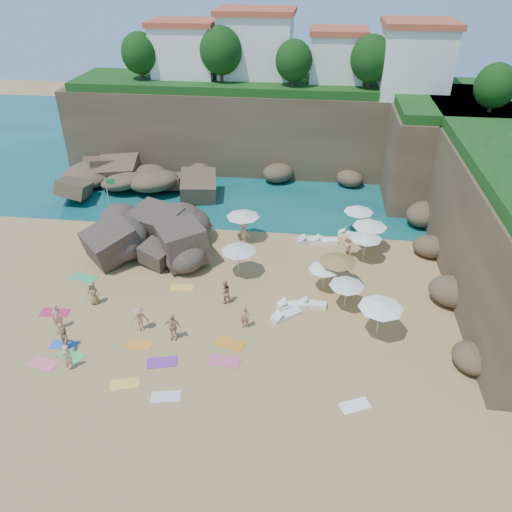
# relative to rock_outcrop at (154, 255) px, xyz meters

# --- Properties ---
(ground) EXTENTS (120.00, 120.00, 0.00)m
(ground) POSITION_rel_rock_outcrop_xyz_m (6.15, -5.43, 0.00)
(ground) COLOR tan
(ground) RESTS_ON ground
(seawater) EXTENTS (120.00, 120.00, 0.00)m
(seawater) POSITION_rel_rock_outcrop_xyz_m (6.15, 24.57, 0.00)
(seawater) COLOR #0C4751
(seawater) RESTS_ON ground
(cliff_back) EXTENTS (44.00, 8.00, 8.00)m
(cliff_back) POSITION_rel_rock_outcrop_xyz_m (8.15, 19.57, 4.00)
(cliff_back) COLOR brown
(cliff_back) RESTS_ON ground
(cliff_right) EXTENTS (8.00, 30.00, 8.00)m
(cliff_right) POSITION_rel_rock_outcrop_xyz_m (25.15, 2.57, 4.00)
(cliff_right) COLOR brown
(cliff_right) RESTS_ON ground
(cliff_corner) EXTENTS (10.00, 12.00, 8.00)m
(cliff_corner) POSITION_rel_rock_outcrop_xyz_m (23.15, 14.57, 4.00)
(cliff_corner) COLOR brown
(cliff_corner) RESTS_ON ground
(rock_promontory) EXTENTS (12.00, 7.00, 2.00)m
(rock_promontory) POSITION_rel_rock_outcrop_xyz_m (-4.85, 10.57, 0.00)
(rock_promontory) COLOR brown
(rock_promontory) RESTS_ON ground
(clifftop_buildings) EXTENTS (28.48, 9.48, 7.00)m
(clifftop_buildings) POSITION_rel_rock_outcrop_xyz_m (9.11, 20.36, 11.24)
(clifftop_buildings) COLOR white
(clifftop_buildings) RESTS_ON cliff_back
(clifftop_trees) EXTENTS (35.60, 23.82, 4.40)m
(clifftop_trees) POSITION_rel_rock_outcrop_xyz_m (10.93, 14.08, 11.26)
(clifftop_trees) COLOR #11380F
(clifftop_trees) RESTS_ON ground
(marina_masts) EXTENTS (3.10, 0.10, 6.00)m
(marina_masts) POSITION_rel_rock_outcrop_xyz_m (-10.35, 24.57, 3.00)
(marina_masts) COLOR white
(marina_masts) RESTS_ON ground
(rock_outcrop) EXTENTS (9.56, 8.16, 3.27)m
(rock_outcrop) POSITION_rel_rock_outcrop_xyz_m (0.00, 0.00, 0.00)
(rock_outcrop) COLOR brown
(rock_outcrop) RESTS_ON ground
(flag_pole) EXTENTS (0.78, 0.32, 4.10)m
(flag_pole) POSITION_rel_rock_outcrop_xyz_m (-4.90, 4.64, 2.62)
(flag_pole) COLOR silver
(flag_pole) RESTS_ON ground
(parasol_0) EXTENTS (2.61, 2.61, 2.47)m
(parasol_0) POSITION_rel_rock_outcrop_xyz_m (6.42, 3.14, 2.27)
(parasol_0) COLOR silver
(parasol_0) RESTS_ON ground
(parasol_1) EXTENTS (2.39, 2.39, 2.26)m
(parasol_1) POSITION_rel_rock_outcrop_xyz_m (15.43, 5.48, 2.07)
(parasol_1) COLOR silver
(parasol_1) RESTS_ON ground
(parasol_2) EXTENTS (2.06, 2.06, 1.94)m
(parasol_2) POSITION_rel_rock_outcrop_xyz_m (13.44, -1.81, 1.78)
(parasol_2) COLOR silver
(parasol_2) RESTS_ON ground
(parasol_3) EXTENTS (2.58, 2.58, 2.44)m
(parasol_3) POSITION_rel_rock_outcrop_xyz_m (16.11, 2.76, 2.24)
(parasol_3) COLOR silver
(parasol_3) RESTS_ON ground
(parasol_4) EXTENTS (2.38, 2.38, 2.25)m
(parasol_4) POSITION_rel_rock_outcrop_xyz_m (15.73, 1.16, 2.07)
(parasol_4) COLOR silver
(parasol_4) RESTS_ON ground
(parasol_5) EXTENTS (2.48, 2.48, 2.35)m
(parasol_5) POSITION_rel_rock_outcrop_xyz_m (6.84, -1.87, 2.15)
(parasol_5) COLOR silver
(parasol_5) RESTS_ON ground
(parasol_6) EXTENTS (2.57, 2.57, 2.43)m
(parasol_6) POSITION_rel_rock_outcrop_xyz_m (13.67, -2.51, 2.23)
(parasol_6) COLOR silver
(parasol_6) RESTS_ON ground
(parasol_8) EXTENTS (2.10, 2.10, 1.99)m
(parasol_8) POSITION_rel_rock_outcrop_xyz_m (12.79, -2.98, 1.82)
(parasol_8) COLOR silver
(parasol_8) RESTS_ON ground
(parasol_9) EXTENTS (2.64, 2.64, 2.50)m
(parasol_9) POSITION_rel_rock_outcrop_xyz_m (16.05, -7.36, 2.29)
(parasol_9) COLOR silver
(parasol_9) RESTS_ON ground
(parasol_11) EXTENTS (2.24, 2.24, 2.12)m
(parasol_11) POSITION_rel_rock_outcrop_xyz_m (14.20, -4.89, 1.94)
(parasol_11) COLOR silver
(parasol_11) RESTS_ON ground
(lounger_0) EXTENTS (2.13, 1.01, 0.32)m
(lounger_0) POSITION_rel_rock_outcrop_xyz_m (12.87, 3.41, 0.16)
(lounger_0) COLOR white
(lounger_0) RESTS_ON ground
(lounger_1) EXTENTS (1.92, 0.91, 0.29)m
(lounger_1) POSITION_rel_rock_outcrop_xyz_m (14.88, 4.76, 0.14)
(lounger_1) COLOR white
(lounger_1) RESTS_ON ground
(lounger_2) EXTENTS (2.17, 1.29, 0.32)m
(lounger_2) POSITION_rel_rock_outcrop_xyz_m (11.76, 3.40, 0.16)
(lounger_2) COLOR silver
(lounger_2) RESTS_ON ground
(lounger_3) EXTENTS (1.78, 0.73, 0.27)m
(lounger_3) POSITION_rel_rock_outcrop_xyz_m (12.20, -4.89, 0.13)
(lounger_3) COLOR white
(lounger_3) RESTS_ON ground
(lounger_4) EXTENTS (1.99, 1.08, 0.29)m
(lounger_4) POSITION_rel_rock_outcrop_xyz_m (10.85, -5.19, 0.15)
(lounger_4) COLOR white
(lounger_4) RESTS_ON ground
(lounger_5) EXTENTS (1.94, 1.78, 0.31)m
(lounger_5) POSITION_rel_rock_outcrop_xyz_m (10.56, -6.31, 0.15)
(lounger_5) COLOR white
(lounger_5) RESTS_ON ground
(towel_0) EXTENTS (1.56, 0.82, 0.03)m
(towel_0) POSITION_rel_rock_outcrop_xyz_m (-2.23, -10.52, 0.01)
(towel_0) COLOR blue
(towel_0) RESTS_ON ground
(towel_1) EXTENTS (1.68, 1.10, 0.03)m
(towel_1) POSITION_rel_rock_outcrop_xyz_m (-2.63, -12.14, 0.01)
(towel_1) COLOR #FF637C
(towel_1) RESTS_ON ground
(towel_2) EXTENTS (1.60, 0.87, 0.03)m
(towel_2) POSITION_rel_rock_outcrop_xyz_m (2.16, -9.94, 0.01)
(towel_2) COLOR orange
(towel_2) RESTS_ON ground
(towel_3) EXTENTS (1.78, 1.32, 0.03)m
(towel_3) POSITION_rel_rock_outcrop_xyz_m (-1.42, -11.31, 0.01)
(towel_3) COLOR #37C35C
(towel_3) RESTS_ON ground
(towel_4) EXTENTS (1.70, 1.19, 0.03)m
(towel_4) POSITION_rel_rock_outcrop_xyz_m (2.41, -13.02, 0.01)
(towel_4) COLOR yellow
(towel_4) RESTS_ON ground
(towel_5) EXTENTS (1.64, 1.03, 0.03)m
(towel_5) POSITION_rel_rock_outcrop_xyz_m (4.84, -13.62, 0.01)
(towel_5) COLOR silver
(towel_5) RESTS_ON ground
(towel_6) EXTENTS (1.86, 1.25, 0.03)m
(towel_6) POSITION_rel_rock_outcrop_xyz_m (3.93, -11.20, 0.02)
(towel_6) COLOR purple
(towel_6) RESTS_ON ground
(towel_7) EXTENTS (1.84, 0.99, 0.03)m
(towel_7) POSITION_rel_rock_outcrop_xyz_m (-4.16, -7.67, 0.02)
(towel_7) COLOR #C42246
(towel_7) RESTS_ON ground
(towel_9) EXTENTS (1.81, 0.99, 0.03)m
(towel_9) POSITION_rel_rock_outcrop_xyz_m (7.38, -10.67, 0.02)
(towel_9) COLOR #D4527B
(towel_9) RESTS_ON ground
(towel_10) EXTENTS (1.95, 1.34, 0.03)m
(towel_10) POSITION_rel_rock_outcrop_xyz_m (7.43, -9.17, 0.02)
(towel_10) COLOR orange
(towel_10) RESTS_ON ground
(towel_11) EXTENTS (1.93, 1.24, 0.03)m
(towel_11) POSITION_rel_rock_outcrop_xyz_m (-3.92, -3.68, 0.02)
(towel_11) COLOR #32B169
(towel_11) RESTS_ON ground
(towel_12) EXTENTS (1.65, 0.96, 0.03)m
(towel_12) POSITION_rel_rock_outcrop_xyz_m (3.22, -3.97, 0.01)
(towel_12) COLOR #FFB843
(towel_12) RESTS_ON ground
(towel_13) EXTENTS (1.71, 1.33, 0.03)m
(towel_13) POSITION_rel_rock_outcrop_xyz_m (14.55, -13.00, 0.01)
(towel_13) COLOR white
(towel_13) RESTS_ON ground
(person_stand_0) EXTENTS (0.74, 0.64, 1.72)m
(person_stand_0) POSITION_rel_rock_outcrop_xyz_m (-3.13, -9.06, 0.86)
(person_stand_0) COLOR tan
(person_stand_0) RESTS_ON ground
(person_stand_1) EXTENTS (1.02, 0.96, 1.68)m
(person_stand_1) POSITION_rel_rock_outcrop_xyz_m (6.47, -5.23, 0.84)
(person_stand_1) COLOR tan
(person_stand_1) RESTS_ON ground
(person_stand_2) EXTENTS (1.16, 1.04, 1.72)m
(person_stand_2) POSITION_rel_rock_outcrop_xyz_m (6.55, 2.82, 0.86)
(person_stand_2) COLOR #EFBB88
(person_stand_2) RESTS_ON ground
(person_stand_3) EXTENTS (0.64, 1.07, 1.71)m
(person_stand_3) POSITION_rel_rock_outcrop_xyz_m (14.42, -0.32, 0.85)
(person_stand_3) COLOR #906A48
(person_stand_3) RESTS_ON ground
(person_stand_4) EXTENTS (0.97, 0.94, 1.79)m
(person_stand_4) POSITION_rel_rock_outcrop_xyz_m (14.54, 1.52, 0.89)
(person_stand_4) COLOR tan
(person_stand_4) RESTS_ON ground
(person_stand_5) EXTENTS (1.63, 1.30, 1.77)m
(person_stand_5) POSITION_rel_rock_outcrop_xyz_m (3.28, 3.04, 0.88)
(person_stand_5) COLOR tan
(person_stand_5) RESTS_ON ground
(person_stand_6) EXTENTS (0.62, 0.72, 1.67)m
(person_stand_6) POSITION_rel_rock_outcrop_xyz_m (-1.01, -12.29, 0.83)
(person_stand_6) COLOR #F9B88D
(person_stand_6) RESTS_ON ground
(person_lie_0) EXTENTS (1.61, 1.93, 0.44)m
(person_lie_0) POSITION_rel_rock_outcrop_xyz_m (1.88, -8.64, 0.22)
(person_lie_0) COLOR tan
(person_lie_0) RESTS_ON ground
(person_lie_1) EXTENTS (1.08, 1.79, 0.43)m
(person_lie_1) POSITION_rel_rock_outcrop_xyz_m (4.05, -9.16, 0.21)
(person_lie_1) COLOR tan
(person_lie_1) RESTS_ON ground
(person_lie_2) EXTENTS (1.06, 1.73, 0.43)m
(person_lie_2) POSITION_rel_rock_outcrop_xyz_m (-1.98, -6.43, 0.21)
(person_lie_2) COLOR olive
(person_lie_2) RESTS_ON ground
(person_lie_3) EXTENTS (2.03, 2.03, 0.40)m
(person_lie_3) POSITION_rel_rock_outcrop_xyz_m (-1.95, -10.71, 0.20)
(person_lie_3) COLOR tan
(person_lie_3) RESTS_ON ground
(person_lie_4) EXTENTS (0.77, 1.54, 0.35)m
(person_lie_4) POSITION_rel_rock_outcrop_xyz_m (8.13, -7.59, 0.18)
(person_lie_4) COLOR #B46D5A
(person_lie_4) RESTS_ON ground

